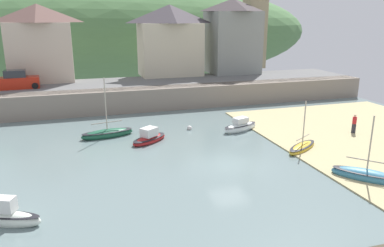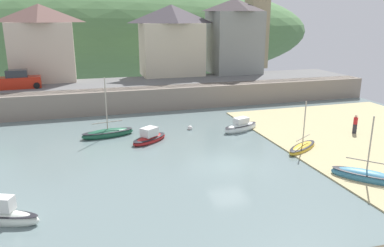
{
  "view_description": "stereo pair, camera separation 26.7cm",
  "coord_description": "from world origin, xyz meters",
  "px_view_note": "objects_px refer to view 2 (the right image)",
  "views": [
    {
      "loc": [
        -9.51,
        -21.88,
        9.56
      ],
      "look_at": [
        -1.35,
        4.31,
        1.79
      ],
      "focal_mm": 34.92,
      "sensor_mm": 36.0,
      "label": 1
    },
    {
      "loc": [
        -9.25,
        -21.95,
        9.56
      ],
      "look_at": [
        -1.35,
        4.31,
        1.79
      ],
      "focal_mm": 34.92,
      "sensor_mm": 36.0,
      "label": 2
    }
  ],
  "objects_px": {
    "church_with_spire": "(257,8)",
    "dinghy_open_wooden": "(366,176)",
    "waterfront_building_left": "(42,42)",
    "fishing_boat_green": "(1,215)",
    "motorboat_with_cabin": "(302,148)",
    "parked_car_near_slipway": "(20,81)",
    "sailboat_white_hull": "(108,133)",
    "mooring_buoy": "(190,128)",
    "rowboat_small_beached": "(149,138)",
    "waterfront_building_right": "(234,36)",
    "waterfront_building_centre": "(172,40)",
    "sailboat_far_left": "(241,127)",
    "person_on_slipway": "(355,123)"
  },
  "relations": [
    {
      "from": "sailboat_far_left",
      "to": "person_on_slipway",
      "type": "relative_size",
      "value": 2.36
    },
    {
      "from": "waterfront_building_left",
      "to": "fishing_boat_green",
      "type": "bearing_deg",
      "value": -90.48
    },
    {
      "from": "rowboat_small_beached",
      "to": "sailboat_white_hull",
      "type": "bearing_deg",
      "value": 106.24
    },
    {
      "from": "waterfront_building_right",
      "to": "dinghy_open_wooden",
      "type": "xyz_separation_m",
      "value": [
        -3.9,
        -30.17,
        -6.99
      ]
    },
    {
      "from": "waterfront_building_centre",
      "to": "motorboat_with_cabin",
      "type": "distance_m",
      "value": 25.5
    },
    {
      "from": "sailboat_far_left",
      "to": "fishing_boat_green",
      "type": "bearing_deg",
      "value": -168.22
    },
    {
      "from": "parked_car_near_slipway",
      "to": "fishing_boat_green",
      "type": "bearing_deg",
      "value": -88.78
    },
    {
      "from": "rowboat_small_beached",
      "to": "mooring_buoy",
      "type": "relative_size",
      "value": 8.07
    },
    {
      "from": "fishing_boat_green",
      "to": "dinghy_open_wooden",
      "type": "bearing_deg",
      "value": 21.21
    },
    {
      "from": "motorboat_with_cabin",
      "to": "parked_car_near_slipway",
      "type": "distance_m",
      "value": 29.5
    },
    {
      "from": "waterfront_building_right",
      "to": "mooring_buoy",
      "type": "xyz_separation_m",
      "value": [
        -11.06,
        -16.65,
        -7.15
      ]
    },
    {
      "from": "church_with_spire",
      "to": "sailboat_white_hull",
      "type": "relative_size",
      "value": 3.21
    },
    {
      "from": "church_with_spire",
      "to": "fishing_boat_green",
      "type": "bearing_deg",
      "value": -131.66
    },
    {
      "from": "church_with_spire",
      "to": "sailboat_white_hull",
      "type": "bearing_deg",
      "value": -138.65
    },
    {
      "from": "sailboat_white_hull",
      "to": "parked_car_near_slipway",
      "type": "relative_size",
      "value": 1.23
    },
    {
      "from": "mooring_buoy",
      "to": "church_with_spire",
      "type": "bearing_deg",
      "value": 51.79
    },
    {
      "from": "waterfront_building_centre",
      "to": "rowboat_small_beached",
      "type": "bearing_deg",
      "value": -109.11
    },
    {
      "from": "church_with_spire",
      "to": "mooring_buoy",
      "type": "xyz_separation_m",
      "value": [
        -16.26,
        -20.65,
        -10.78
      ]
    },
    {
      "from": "sailboat_white_hull",
      "to": "sailboat_far_left",
      "type": "relative_size",
      "value": 1.35
    },
    {
      "from": "person_on_slipway",
      "to": "fishing_boat_green",
      "type": "bearing_deg",
      "value": -165.03
    },
    {
      "from": "waterfront_building_right",
      "to": "motorboat_with_cabin",
      "type": "relative_size",
      "value": 2.46
    },
    {
      "from": "waterfront_building_centre",
      "to": "dinghy_open_wooden",
      "type": "distance_m",
      "value": 31.23
    },
    {
      "from": "parked_car_near_slipway",
      "to": "mooring_buoy",
      "type": "relative_size",
      "value": 9.43
    },
    {
      "from": "dinghy_open_wooden",
      "to": "sailboat_far_left",
      "type": "bearing_deg",
      "value": 152.58
    },
    {
      "from": "sailboat_far_left",
      "to": "mooring_buoy",
      "type": "xyz_separation_m",
      "value": [
        -4.18,
        1.63,
        -0.21
      ]
    },
    {
      "from": "church_with_spire",
      "to": "motorboat_with_cabin",
      "type": "bearing_deg",
      "value": -108.98
    },
    {
      "from": "waterfront_building_centre",
      "to": "person_on_slipway",
      "type": "xyz_separation_m",
      "value": [
        10.5,
        -22.08,
        -5.89
      ]
    },
    {
      "from": "parked_car_near_slipway",
      "to": "person_on_slipway",
      "type": "height_order",
      "value": "parked_car_near_slipway"
    },
    {
      "from": "waterfront_building_left",
      "to": "fishing_boat_green",
      "type": "xyz_separation_m",
      "value": [
        -0.24,
        -29.08,
        -6.45
      ]
    },
    {
      "from": "waterfront_building_left",
      "to": "dinghy_open_wooden",
      "type": "xyz_separation_m",
      "value": [
        20.09,
        -30.17,
        -6.54
      ]
    },
    {
      "from": "church_with_spire",
      "to": "rowboat_small_beached",
      "type": "height_order",
      "value": "church_with_spire"
    },
    {
      "from": "rowboat_small_beached",
      "to": "parked_car_near_slipway",
      "type": "distance_m",
      "value": 18.44
    },
    {
      "from": "church_with_spire",
      "to": "person_on_slipway",
      "type": "xyz_separation_m",
      "value": [
        -3.27,
        -26.08,
        -9.93
      ]
    },
    {
      "from": "sailboat_far_left",
      "to": "waterfront_building_centre",
      "type": "bearing_deg",
      "value": 75.16
    },
    {
      "from": "church_with_spire",
      "to": "dinghy_open_wooden",
      "type": "height_order",
      "value": "church_with_spire"
    },
    {
      "from": "fishing_boat_green",
      "to": "parked_car_near_slipway",
      "type": "distance_m",
      "value": 24.82
    },
    {
      "from": "church_with_spire",
      "to": "dinghy_open_wooden",
      "type": "bearing_deg",
      "value": -104.9
    },
    {
      "from": "rowboat_small_beached",
      "to": "sailboat_far_left",
      "type": "distance_m",
      "value": 8.28
    },
    {
      "from": "motorboat_with_cabin",
      "to": "mooring_buoy",
      "type": "distance_m",
      "value": 10.04
    },
    {
      "from": "waterfront_building_left",
      "to": "sailboat_far_left",
      "type": "height_order",
      "value": "waterfront_building_left"
    },
    {
      "from": "dinghy_open_wooden",
      "to": "sailboat_far_left",
      "type": "distance_m",
      "value": 12.26
    },
    {
      "from": "waterfront_building_left",
      "to": "motorboat_with_cabin",
      "type": "height_order",
      "value": "waterfront_building_left"
    },
    {
      "from": "waterfront_building_left",
      "to": "waterfront_building_right",
      "type": "height_order",
      "value": "waterfront_building_right"
    },
    {
      "from": "waterfront_building_right",
      "to": "person_on_slipway",
      "type": "distance_m",
      "value": 23.05
    },
    {
      "from": "waterfront_building_left",
      "to": "motorboat_with_cabin",
      "type": "relative_size",
      "value": 2.23
    },
    {
      "from": "rowboat_small_beached",
      "to": "person_on_slipway",
      "type": "height_order",
      "value": "person_on_slipway"
    },
    {
      "from": "waterfront_building_centre",
      "to": "mooring_buoy",
      "type": "relative_size",
      "value": 19.75
    },
    {
      "from": "church_with_spire",
      "to": "sailboat_far_left",
      "type": "height_order",
      "value": "church_with_spire"
    },
    {
      "from": "waterfront_building_right",
      "to": "person_on_slipway",
      "type": "height_order",
      "value": "waterfront_building_right"
    },
    {
      "from": "rowboat_small_beached",
      "to": "fishing_boat_green",
      "type": "relative_size",
      "value": 0.92
    }
  ]
}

